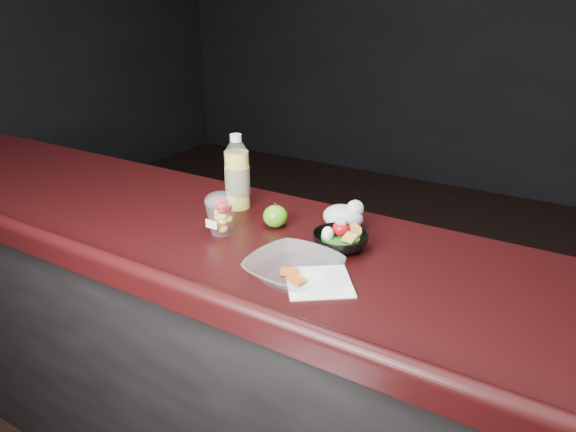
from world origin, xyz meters
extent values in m
plane|color=black|center=(0.00, 4.00, 1.50)|extent=(7.00, 0.00, 7.00)
cube|color=black|center=(0.00, 0.30, 0.49)|extent=(4.00, 0.65, 0.98)
cube|color=black|center=(0.00, 0.30, 1.00)|extent=(4.06, 0.71, 0.04)
cylinder|color=yellow|center=(-0.37, 0.47, 1.12)|extent=(0.08, 0.08, 0.20)
cylinder|color=white|center=(-0.37, 0.47, 1.12)|extent=(0.08, 0.08, 0.20)
cone|color=white|center=(-0.37, 0.47, 1.23)|extent=(0.08, 0.08, 0.03)
cylinder|color=white|center=(-0.37, 0.47, 1.26)|extent=(0.04, 0.04, 0.02)
cylinder|color=#072D99|center=(-0.37, 0.47, 1.12)|extent=(0.08, 0.08, 0.09)
ellipsoid|color=white|center=(-0.28, 0.27, 1.13)|extent=(0.09, 0.09, 0.05)
ellipsoid|color=#45800E|center=(-0.17, 0.40, 1.06)|extent=(0.08, 0.08, 0.07)
cylinder|color=black|center=(-0.17, 0.40, 1.09)|extent=(0.01, 0.01, 0.01)
ellipsoid|color=silver|center=(0.01, 0.49, 1.06)|extent=(0.13, 0.10, 0.08)
sphere|color=silver|center=(0.04, 0.51, 1.09)|extent=(0.05, 0.05, 0.05)
imported|color=black|center=(0.07, 0.36, 1.04)|extent=(0.19, 0.19, 0.05)
cylinder|color=#0F470C|center=(0.07, 0.36, 1.05)|extent=(0.11, 0.11, 0.01)
ellipsoid|color=#AC070E|center=(0.07, 0.37, 1.08)|extent=(0.05, 0.05, 0.04)
cylinder|color=beige|center=(0.07, 0.37, 1.10)|extent=(0.04, 0.04, 0.01)
ellipsoid|color=white|center=(0.04, 0.34, 1.07)|extent=(0.03, 0.03, 0.04)
imported|color=silver|center=(0.05, 0.15, 1.05)|extent=(0.25, 0.25, 0.06)
cube|color=#990F0C|center=(0.03, 0.16, 1.03)|extent=(0.05, 0.05, 0.01)
cube|color=#990F0C|center=(0.06, 0.13, 1.03)|extent=(0.05, 0.04, 0.01)
cube|color=white|center=(0.11, 0.17, 1.02)|extent=(0.22, 0.22, 0.00)
camera|label=1|loc=(0.62, -0.83, 1.68)|focal=32.00mm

